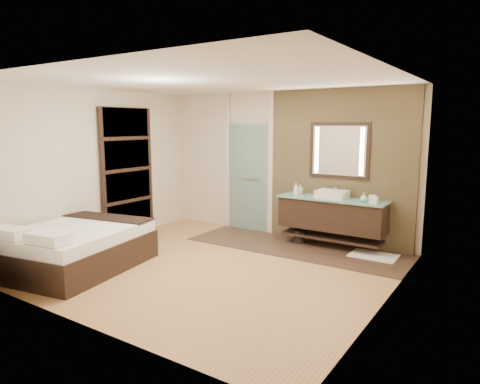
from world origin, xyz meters
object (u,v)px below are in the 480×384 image
Objects in this scene: mirror_unit at (339,151)px; waste_bin at (299,237)px; vanity at (332,214)px; bed at (75,247)px.

mirror_unit is 4.53× the size of waste_bin.
mirror_unit is at bearing 28.59° from waste_bin.
waste_bin is at bearing -173.10° from vanity.
mirror_unit is at bearing 40.32° from bed.
vanity is 0.84× the size of bed.
vanity is 4.13m from bed.
mirror_unit is 4.51m from bed.
vanity is 1.75× the size of mirror_unit.
mirror_unit is 0.48× the size of bed.
bed is 3.72m from waste_bin.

